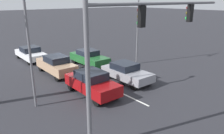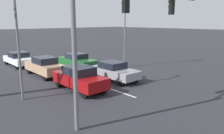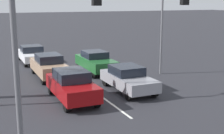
# 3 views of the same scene
# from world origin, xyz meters

# --- Properties ---
(ground_plane) EXTENTS (240.00, 240.00, 0.00)m
(ground_plane) POSITION_xyz_m (0.00, 0.00, 0.00)
(ground_plane) COLOR #28282D
(lane_stripe_left_divider) EXTENTS (0.12, 15.78, 0.01)m
(lane_stripe_left_divider) POSITION_xyz_m (0.00, 1.89, 0.01)
(lane_stripe_left_divider) COLOR silver
(lane_stripe_left_divider) RESTS_ON ground_plane
(car_maroon_midlane_front) EXTENTS (1.80, 4.38, 1.64)m
(car_maroon_midlane_front) POSITION_xyz_m (1.66, 6.07, 0.84)
(car_maroon_midlane_front) COLOR maroon
(car_maroon_midlane_front) RESTS_ON ground_plane
(car_gray_leftlane_front) EXTENTS (1.84, 4.32, 1.47)m
(car_gray_leftlane_front) POSITION_xyz_m (-1.87, 5.72, 0.75)
(car_gray_leftlane_front) COLOR gray
(car_gray_leftlane_front) RESTS_ON ground_plane
(car_tan_midlane_second) EXTENTS (1.77, 4.55, 1.64)m
(car_tan_midlane_second) POSITION_xyz_m (1.64, 0.61, 0.84)
(car_tan_midlane_second) COLOR tan
(car_tan_midlane_second) RESTS_ON ground_plane
(car_darkgreen_leftlane_second) EXTENTS (1.79, 4.49, 1.55)m
(car_darkgreen_leftlane_second) POSITION_xyz_m (-1.93, 0.34, 0.80)
(car_darkgreen_leftlane_second) COLOR #1E5928
(car_darkgreen_leftlane_second) RESTS_ON ground_plane
(car_white_midlane_third) EXTENTS (1.92, 4.58, 1.45)m
(car_white_midlane_third) POSITION_xyz_m (1.72, -5.35, 0.74)
(car_white_midlane_third) COLOR silver
(car_white_midlane_third) RESTS_ON ground_plane
(traffic_signal_gantry) EXTENTS (9.48, 0.37, 6.64)m
(traffic_signal_gantry) POSITION_xyz_m (2.22, 10.77, 4.75)
(traffic_signal_gantry) COLOR slate
(traffic_signal_gantry) RESTS_ON ground_plane
(street_lamp_right_shoulder) EXTENTS (1.75, 0.24, 8.25)m
(street_lamp_right_shoulder) POSITION_xyz_m (5.17, 5.38, 4.72)
(street_lamp_right_shoulder) COLOR slate
(street_lamp_right_shoulder) RESTS_ON ground_plane
(street_lamp_left_shoulder) EXTENTS (2.15, 0.24, 8.24)m
(street_lamp_left_shoulder) POSITION_xyz_m (-5.76, 2.81, 4.77)
(street_lamp_left_shoulder) COLOR slate
(street_lamp_left_shoulder) RESTS_ON ground_plane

